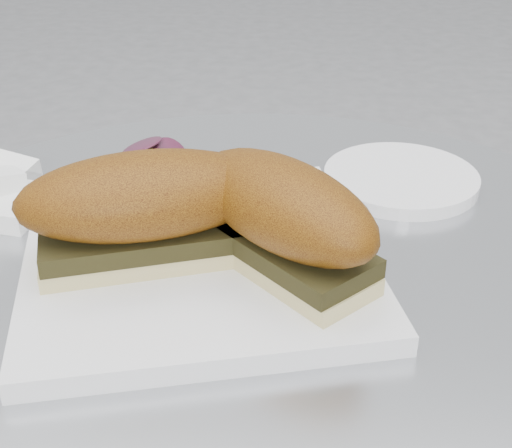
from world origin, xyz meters
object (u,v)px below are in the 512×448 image
Objects in this scene: saucer at (401,179)px; sandwich_left at (146,206)px; sandwich_right at (283,215)px; plate at (197,259)px.

sandwich_left is at bearing -140.79° from saucer.
sandwich_right is at bearing -121.40° from saucer.
saucer is (0.10, 0.17, -0.05)m from sandwich_right.
sandwich_left is (-0.03, -0.01, 0.05)m from plate.
sandwich_left is 0.27m from saucer.
sandwich_left reaches higher than plate.
sandwich_right reaches higher than saucer.
sandwich_left is 1.39× the size of saucer.
sandwich_right is (0.06, -0.02, 0.05)m from plate.
sandwich_right is (0.10, -0.01, -0.00)m from sandwich_left.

